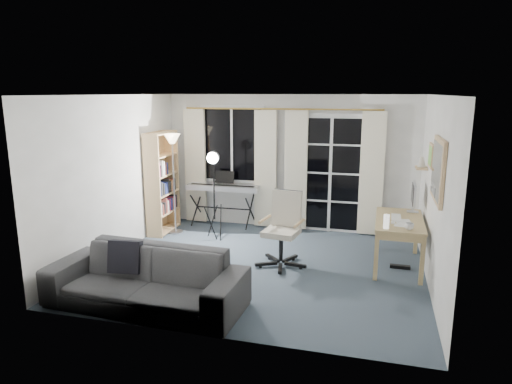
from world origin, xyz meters
TOP-DOWN VIEW (x-y plane):
  - floor at (0.00, 0.00)m, footprint 4.50×4.00m
  - window at (-1.05, 1.97)m, footprint 1.20×0.08m
  - french_door at (0.75, 1.97)m, footprint 1.32×0.09m
  - curtains at (-0.14, 1.88)m, footprint 3.60×0.07m
  - bookshelf at (-2.12, 1.17)m, footprint 0.31×0.83m
  - torchiere_lamp at (-1.85, 1.14)m, footprint 0.33×0.33m
  - keyboard_piano at (-1.15, 1.70)m, footprint 1.33×0.66m
  - studio_light at (-1.05, 0.96)m, footprint 0.32×0.32m
  - office_chair at (0.29, 0.21)m, footprint 0.73×0.73m
  - desk at (1.88, 0.53)m, footprint 0.66×1.30m
  - monitor at (2.08, 0.98)m, footprint 0.17×0.50m
  - desk_clutter at (1.82, 0.31)m, footprint 0.41×0.78m
  - mug at (1.98, 0.03)m, footprint 0.11×0.09m
  - wall_mirror at (2.22, -0.35)m, footprint 0.04×0.94m
  - framed_print at (2.23, 0.55)m, footprint 0.03×0.42m
  - wall_shelf at (2.16, 1.05)m, footprint 0.16×0.30m
  - sofa at (-0.97, -1.55)m, footprint 2.32×0.78m

SIDE VIEW (x-z plane):
  - floor at x=0.00m, z-range -0.02..0.00m
  - sofa at x=-0.97m, z-range 0.00..0.90m
  - desk_clutter at x=1.82m, z-range 0.10..0.98m
  - desk at x=1.88m, z-range 0.26..0.95m
  - office_chair at x=0.29m, z-range 0.09..1.15m
  - keyboard_piano at x=-1.15m, z-range 0.25..1.21m
  - mug at x=1.98m, z-range 0.69..0.81m
  - bookshelf at x=-2.12m, z-range -0.05..1.73m
  - monitor at x=2.08m, z-range 0.74..1.17m
  - french_door at x=0.75m, z-range -0.03..2.08m
  - curtains at x=-0.14m, z-range 0.03..2.16m
  - studio_light at x=-1.05m, z-range 0.46..1.99m
  - torchiere_lamp at x=-1.85m, z-range 0.53..2.28m
  - wall_shelf at x=2.16m, z-range 1.32..1.50m
  - window at x=-1.05m, z-range 0.80..2.20m
  - wall_mirror at x=2.22m, z-range 1.18..1.92m
  - framed_print at x=2.23m, z-range 1.44..1.76m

